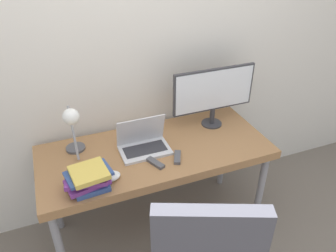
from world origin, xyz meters
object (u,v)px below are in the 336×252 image
object	(u,v)px
book_stack	(89,179)
game_controller	(109,177)
laptop	(144,143)
monitor	(214,92)
desk_lamp	(72,125)

from	to	relation	value
book_stack	game_controller	bearing A→B (deg)	16.94
laptop	monitor	distance (m)	0.62
monitor	desk_lamp	xyz separation A→B (m)	(-0.99, -0.07, -0.01)
book_stack	game_controller	distance (m)	0.13
monitor	game_controller	world-z (taller)	monitor
laptop	monitor	world-z (taller)	monitor
game_controller	desk_lamp	bearing A→B (deg)	117.37
desk_lamp	laptop	bearing A→B (deg)	-7.60
monitor	desk_lamp	bearing A→B (deg)	-176.12
book_stack	monitor	bearing A→B (deg)	20.88
monitor	laptop	bearing A→B (deg)	-167.78
laptop	book_stack	bearing A→B (deg)	-148.35
laptop	game_controller	xyz separation A→B (m)	(-0.28, -0.21, -0.03)
laptop	book_stack	size ratio (longest dim) A/B	1.17
game_controller	monitor	bearing A→B (deg)	21.41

